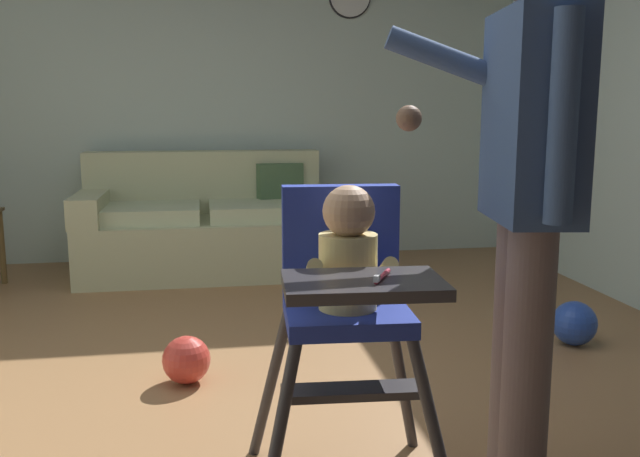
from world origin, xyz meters
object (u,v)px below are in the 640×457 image
Objects in this scene: high_chair at (347,283)px; toy_ball at (574,323)px; toy_ball_second at (186,360)px; adult_standing at (527,197)px; couch at (206,226)px.

high_chair is 1.90m from toy_ball.
toy_ball is at bearing 5.25° from toy_ball_second.
adult_standing reaches higher than high_chair.
high_chair is 0.59× the size of adult_standing.
high_chair is at bearing -0.20° from adult_standing.
couch is at bearing -168.92° from high_chair.
toy_ball is at bearing 132.84° from high_chair.
high_chair is 4.66× the size of toy_ball_second.
couch is 1.81× the size of high_chair.
couch reaches higher than toy_ball_second.
toy_ball is 1.92m from toy_ball_second.
adult_standing is (0.51, -0.09, 0.25)m from high_chair.
adult_standing is at bearing 15.96° from couch.
couch is at bearing 133.11° from toy_ball.
toy_ball_second is at bearing -148.96° from high_chair.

